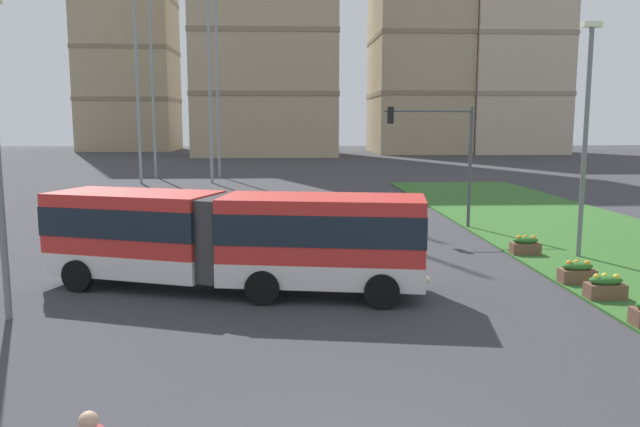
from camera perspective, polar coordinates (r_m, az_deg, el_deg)
articulated_bus at (r=19.54m, az=-7.93°, el=-2.21°), size 12.03×5.31×3.00m
car_grey_wagon at (r=27.24m, az=-13.43°, el=-1.30°), size 4.60×2.49×1.58m
flower_planter_3 at (r=20.25m, az=24.47°, el=-6.06°), size 1.10×0.56×0.74m
flower_planter_4 at (r=21.83m, az=22.29°, el=-4.94°), size 1.10×0.56×0.74m
flower_planter_5 at (r=25.83m, az=18.12°, el=-2.74°), size 1.10×0.56×0.74m
traffic_light_far_right at (r=31.05m, az=10.96°, el=6.14°), size 4.32×0.28×5.90m
streetlight_median at (r=25.69m, az=22.96°, el=6.90°), size 0.70×0.28×8.82m
apartment_tower_west at (r=123.93m, az=-17.21°, el=17.86°), size 16.62×14.43×52.99m
apartment_tower_centre at (r=110.78m, az=8.88°, el=15.23°), size 15.02×18.71×37.40m
apartment_tower_eastcentre at (r=114.82m, az=16.64°, el=14.69°), size 15.74×20.14×37.20m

